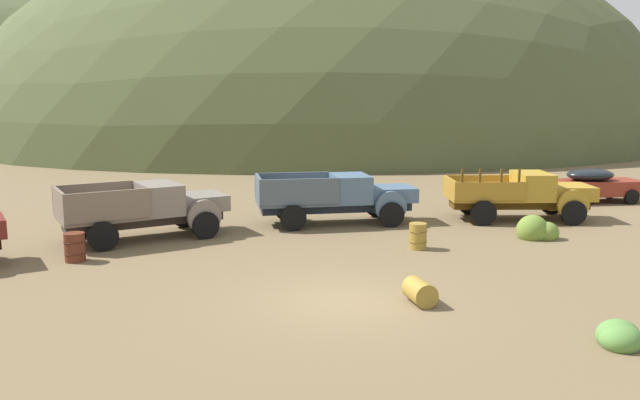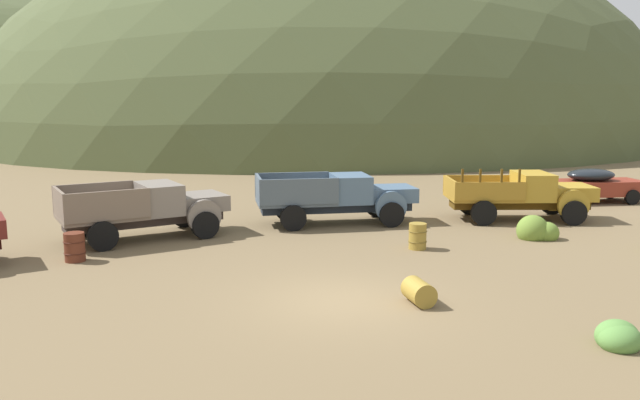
# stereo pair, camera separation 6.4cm
# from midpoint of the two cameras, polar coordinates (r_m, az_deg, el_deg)

# --- Properties ---
(ground_plane) EXTENTS (300.00, 300.00, 0.00)m
(ground_plane) POSITION_cam_midpoint_polar(r_m,az_deg,el_deg) (15.39, 1.94, -9.15)
(ground_plane) COLOR brown
(hill_far_left) EXTENTS (76.97, 69.72, 45.18)m
(hill_far_left) POSITION_cam_midpoint_polar(r_m,az_deg,el_deg) (74.08, 0.57, 5.69)
(hill_far_left) COLOR #4C5633
(hill_far_left) RESTS_ON ground
(truck_primer_gray) EXTENTS (5.91, 3.38, 1.91)m
(truck_primer_gray) POSITION_cam_midpoint_polar(r_m,az_deg,el_deg) (22.65, -14.76, -0.75)
(truck_primer_gray) COLOR #3D322D
(truck_primer_gray) RESTS_ON ground
(truck_chalk_blue) EXTENTS (6.32, 3.04, 1.91)m
(truck_chalk_blue) POSITION_cam_midpoint_polar(r_m,az_deg,el_deg) (24.31, 2.32, 0.25)
(truck_chalk_blue) COLOR #262D39
(truck_chalk_blue) RESTS_ON ground
(truck_mustard) EXTENTS (5.99, 3.87, 2.16)m
(truck_mustard) POSITION_cam_midpoint_polar(r_m,az_deg,el_deg) (26.34, 18.36, 0.45)
(truck_mustard) COLOR #593D12
(truck_mustard) RESTS_ON ground
(car_rust_red) EXTENTS (4.71, 2.53, 1.57)m
(car_rust_red) POSITION_cam_midpoint_polar(r_m,az_deg,el_deg) (31.89, 23.77, 1.29)
(car_rust_red) COLOR maroon
(car_rust_red) RESTS_ON ground
(oil_drum_tipped) EXTENTS (0.64, 0.89, 0.58)m
(oil_drum_tipped) POSITION_cam_midpoint_polar(r_m,az_deg,el_deg) (15.30, 8.91, -8.23)
(oil_drum_tipped) COLOR olive
(oil_drum_tipped) RESTS_ON ground
(oil_drum_by_truck) EXTENTS (0.64, 0.64, 0.87)m
(oil_drum_by_truck) POSITION_cam_midpoint_polar(r_m,az_deg,el_deg) (20.19, -21.42, -4.00)
(oil_drum_by_truck) COLOR #5B2819
(oil_drum_by_truck) RESTS_ON ground
(oil_drum_foreground) EXTENTS (0.61, 0.61, 0.84)m
(oil_drum_foreground) POSITION_cam_midpoint_polar(r_m,az_deg,el_deg) (20.56, 8.77, -3.25)
(oil_drum_foreground) COLOR olive
(oil_drum_foreground) RESTS_ON ground
(bush_front_right) EXTENTS (0.92, 0.91, 0.66)m
(bush_front_right) POSITION_cam_midpoint_polar(r_m,az_deg,el_deg) (14.04, 25.38, -11.19)
(bush_front_right) COLOR #5B8E42
(bush_front_right) RESTS_ON ground
(bush_between_trucks) EXTENTS (1.04, 0.98, 0.80)m
(bush_between_trucks) POSITION_cam_midpoint_polar(r_m,az_deg,el_deg) (25.35, -16.10, -1.57)
(bush_between_trucks) COLOR #3D702D
(bush_between_trucks) RESTS_ON ground
(bush_near_barrel) EXTENTS (1.41, 1.14, 1.07)m
(bush_near_barrel) POSITION_cam_midpoint_polar(r_m,az_deg,el_deg) (23.03, 18.98, -2.72)
(bush_near_barrel) COLOR olive
(bush_near_barrel) RESTS_ON ground
(bush_back_edge) EXTENTS (1.31, 1.07, 1.12)m
(bush_back_edge) POSITION_cam_midpoint_polar(r_m,az_deg,el_deg) (30.98, 13.14, 0.62)
(bush_back_edge) COLOR #3D702D
(bush_back_edge) RESTS_ON ground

